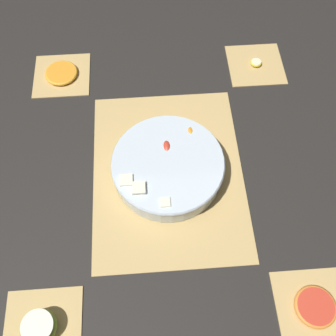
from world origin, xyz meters
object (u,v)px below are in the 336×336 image
object	(u,v)px
fruit_salad_bowl	(168,166)
apple_half	(39,327)
orange_slice_whole	(61,73)
banana_coin_single	(256,63)
grapefruit_slice	(315,307)

from	to	relation	value
fruit_salad_bowl	apple_half	xyz separation A→B (m)	(0.34, -0.28, -0.01)
apple_half	fruit_salad_bowl	bearing A→B (deg)	140.50
apple_half	orange_slice_whole	xyz separation A→B (m)	(-0.67, 0.00, -0.02)
apple_half	orange_slice_whole	distance (m)	0.67
fruit_salad_bowl	apple_half	world-z (taller)	fruit_salad_bowl
apple_half	banana_coin_single	xyz separation A→B (m)	(-0.67, 0.55, -0.02)
orange_slice_whole	banana_coin_single	size ratio (longest dim) A/B	2.81
fruit_salad_bowl	grapefruit_slice	xyz separation A→B (m)	(0.34, 0.28, -0.03)
apple_half	grapefruit_slice	distance (m)	0.56
banana_coin_single	grapefruit_slice	world-z (taller)	grapefruit_slice
fruit_salad_bowl	orange_slice_whole	world-z (taller)	fruit_salad_bowl
grapefruit_slice	orange_slice_whole	bearing A→B (deg)	-140.41
banana_coin_single	apple_half	bearing A→B (deg)	-39.59
apple_half	orange_slice_whole	world-z (taller)	apple_half
orange_slice_whole	grapefruit_slice	world-z (taller)	grapefruit_slice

